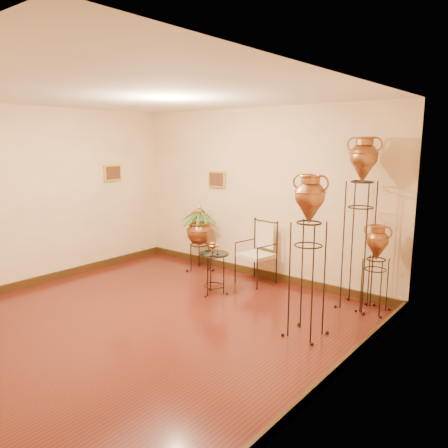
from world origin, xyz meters
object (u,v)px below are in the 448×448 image
Objects in this scene: armchair at (256,253)px; side_table at (214,273)px; amphora_mid at (308,256)px; planter_urn at (199,229)px; amphora_tall at (360,222)px.

armchair reaches higher than side_table.
planter_urn is (-2.79, 1.24, -0.24)m from amphora_mid.
planter_urn is 1.65× the size of side_table.
planter_urn is 1.38m from side_table.
side_table is (1.03, -0.82, -0.41)m from planter_urn.
side_table is at bearing -156.30° from amphora_tall.
amphora_mid reaches higher than planter_urn.
armchair is at bearing 0.00° from planter_urn.
amphora_mid is 3.06m from planter_urn.
armchair is at bearing 76.97° from side_table.
planter_urn reaches higher than armchair.
amphora_mid is at bearing -29.36° from armchair.
amphora_tall is 2.93m from planter_urn.
amphora_mid reaches higher than armchair.
armchair is at bearing 180.00° from amphora_tall.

